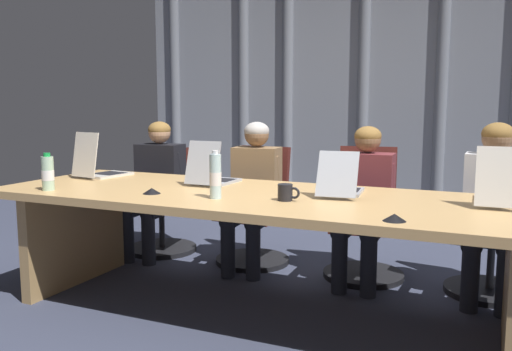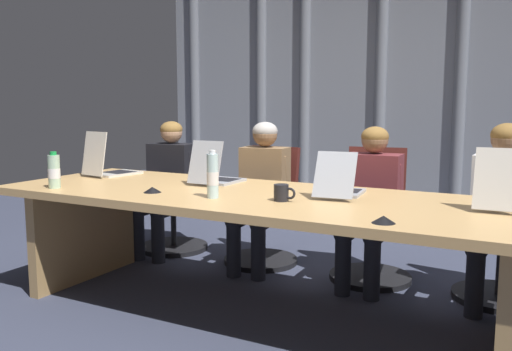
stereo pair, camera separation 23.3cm
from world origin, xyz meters
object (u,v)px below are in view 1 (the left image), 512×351
object	(u,v)px
laptop_left_mid	(213,176)
office_chair_left_mid	(255,220)
person_left_end	(155,180)
laptop_center	(341,186)
water_bottle_secondary	(48,173)
coffee_mug_near	(286,192)
laptop_left_end	(100,168)
office_chair_left_end	(164,212)
laptop_right_mid	(496,193)
office_chair_right_mid	(493,243)
water_bottle_primary	(215,177)
conference_mic_middle	(152,191)
conference_mic_left_side	(394,217)
person_left_mid	(253,186)
person_center	(364,195)
person_right_mid	(494,200)

from	to	relation	value
laptop_left_mid	office_chair_left_mid	distance (m)	0.90
person_left_end	laptop_center	bearing A→B (deg)	65.92
water_bottle_secondary	coffee_mug_near	bearing A→B (deg)	10.32
laptop_left_mid	laptop_left_end	bearing A→B (deg)	92.75
office_chair_left_end	water_bottle_secondary	world-z (taller)	water_bottle_secondary
laptop_right_mid	coffee_mug_near	xyz separation A→B (m)	(-1.08, -0.38, -0.01)
office_chair_right_mid	water_bottle_primary	distance (m)	2.01
conference_mic_middle	conference_mic_left_side	bearing A→B (deg)	-6.84
laptop_left_mid	coffee_mug_near	world-z (taller)	laptop_left_mid
person_left_end	laptop_left_mid	bearing A→B (deg)	52.00
water_bottle_secondary	office_chair_right_mid	bearing A→B (deg)	29.05
laptop_right_mid	person_left_end	world-z (taller)	person_left_end
laptop_center	conference_mic_left_side	bearing A→B (deg)	-151.68
laptop_left_mid	office_chair_left_end	bearing A→B (deg)	50.78
laptop_center	office_chair_left_mid	bearing A→B (deg)	42.18
laptop_center	laptop_right_mid	xyz separation A→B (m)	(0.85, 0.05, 0.01)
office_chair_right_mid	conference_mic_left_side	xyz separation A→B (m)	(-0.43, -1.45, 0.42)
coffee_mug_near	person_left_mid	bearing A→B (deg)	123.32
person_center	water_bottle_secondary	size ratio (longest dim) A/B	4.79
laptop_right_mid	person_center	bearing A→B (deg)	52.37
conference_mic_middle	water_bottle_primary	bearing A→B (deg)	1.33
laptop_left_mid	conference_mic_left_side	size ratio (longest dim) A/B	3.59
laptop_left_end	conference_mic_middle	bearing A→B (deg)	-113.05
laptop_left_end	coffee_mug_near	bearing A→B (deg)	-94.69
laptop_left_mid	water_bottle_secondary	world-z (taller)	laptop_left_mid
laptop_left_mid	person_left_mid	world-z (taller)	person_left_mid
laptop_center	person_right_mid	bearing A→B (deg)	-57.45
conference_mic_left_side	laptop_left_mid	bearing A→B (deg)	153.05
person_center	water_bottle_primary	distance (m)	1.28
office_chair_left_end	office_chair_left_mid	world-z (taller)	office_chair_left_mid
laptop_left_end	person_center	distance (m)	1.95
person_center	conference_mic_left_side	size ratio (longest dim) A/B	10.31
office_chair_left_end	conference_mic_middle	xyz separation A→B (m)	(0.77, -1.27, 0.43)
conference_mic_middle	office_chair_left_mid	bearing A→B (deg)	84.62
office_chair_left_end	person_left_mid	size ratio (longest dim) A/B	0.78
conference_mic_left_side	person_center	bearing A→B (deg)	108.69
person_left_end	laptop_left_end	bearing A→B (deg)	-7.16
laptop_left_end	person_right_mid	distance (m)	2.77
conference_mic_middle	office_chair_left_end	bearing A→B (deg)	121.23
office_chair_left_end	coffee_mug_near	world-z (taller)	office_chair_left_end
laptop_center	office_chair_right_mid	size ratio (longest dim) A/B	0.48
person_center	coffee_mug_near	xyz separation A→B (m)	(-0.22, -1.00, 0.16)
person_left_end	conference_mic_middle	bearing A→B (deg)	30.17
person_left_end	person_left_mid	bearing A→B (deg)	86.34
office_chair_left_mid	office_chair_right_mid	xyz separation A→B (m)	(1.79, -0.00, -0.00)
laptop_right_mid	office_chair_right_mid	xyz separation A→B (m)	(-0.00, 0.78, -0.47)
person_left_end	water_bottle_primary	distance (m)	1.63
water_bottle_primary	conference_mic_middle	bearing A→B (deg)	-178.67
coffee_mug_near	office_chair_left_mid	bearing A→B (deg)	121.51
coffee_mug_near	laptop_right_mid	bearing A→B (deg)	19.16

